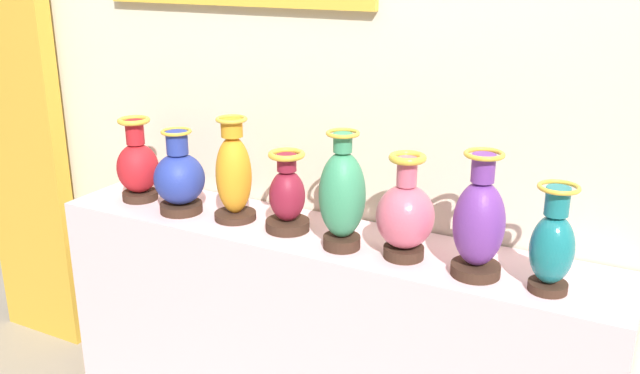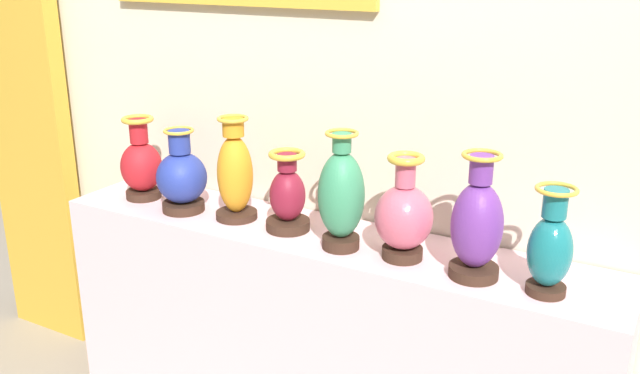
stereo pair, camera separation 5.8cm
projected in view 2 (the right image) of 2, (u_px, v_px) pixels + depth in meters
The scene contains 11 objects.
display_shelf at pixel (320, 346), 2.56m from camera, with size 2.06×0.39×0.89m, color beige.
back_wall at pixel (352, 59), 2.45m from camera, with size 3.87×0.14×2.90m.
curtain_gold at pixel (30, 133), 3.25m from camera, with size 0.48×0.08×2.04m, color gold.
vase_crimson at pixel (141, 165), 2.73m from camera, with size 0.16×0.16×0.33m.
vase_cobalt at pixel (182, 177), 2.60m from camera, with size 0.19×0.19×0.32m.
vase_amber at pixel (235, 174), 2.51m from camera, with size 0.15×0.15×0.38m.
vase_burgundy at pixel (288, 196), 2.42m from camera, with size 0.16×0.16×0.29m.
vase_jade at pixel (341, 196), 2.25m from camera, with size 0.15×0.15×0.40m.
vase_rose at pixel (404, 216), 2.18m from camera, with size 0.19×0.19×0.34m.
vase_violet at pixel (477, 226), 2.05m from camera, with size 0.15×0.15×0.39m.
vase_teal at pixel (550, 248), 1.95m from camera, with size 0.13×0.13×0.32m.
Camera 2 is at (1.10, -1.95, 1.82)m, focal length 39.04 mm.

